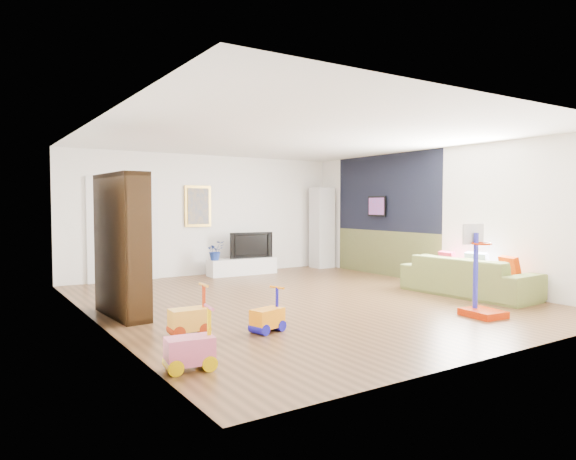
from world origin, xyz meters
TOP-DOWN VIEW (x-y plane):
  - floor at (0.00, 0.00)m, footprint 6.50×7.50m
  - ceiling at (0.00, 0.00)m, footprint 6.50×7.50m
  - wall_back at (0.00, 3.75)m, footprint 6.50×0.00m
  - wall_front at (0.00, -3.75)m, footprint 6.50×0.00m
  - wall_left at (-3.25, 0.00)m, footprint 0.00×7.50m
  - wall_right at (3.25, 0.00)m, footprint 0.00×7.50m
  - navy_accent at (3.23, 1.40)m, footprint 0.01×3.20m
  - olive_wainscot at (3.23, 1.40)m, footprint 0.01×3.20m
  - doorway at (-1.90, 3.71)m, footprint 1.45×0.06m
  - painting_back at (-0.25, 3.71)m, footprint 0.62×0.06m
  - artwork_right at (3.17, 1.60)m, footprint 0.04×0.56m
  - media_console at (0.62, 3.25)m, footprint 1.60×0.43m
  - tall_cabinet at (2.92, 3.33)m, footprint 0.48×0.48m
  - bookshelf at (-2.84, 0.37)m, footprint 0.44×1.41m
  - sofa at (2.68, -1.26)m, footprint 1.03×2.37m
  - basketball_hoop at (1.44, -2.46)m, footprint 0.51×0.60m
  - ride_on_yellow at (-2.46, -1.17)m, footprint 0.47×0.30m
  - ride_on_orange at (-1.58, -1.55)m, footprint 0.46×0.35m
  - ride_on_pink at (-2.96, -2.42)m, footprint 0.49×0.34m
  - child at (-2.04, 3.47)m, footprint 0.30×0.22m
  - tv at (0.84, 3.30)m, footprint 1.02×0.27m
  - vase_plant at (-0.06, 3.22)m, footprint 0.41×0.36m
  - pillow_left at (2.90, -1.90)m, footprint 0.21×0.40m
  - pillow_center at (2.92, -1.26)m, footprint 0.14×0.42m
  - pillow_right at (2.92, -0.61)m, footprint 0.13×0.36m

SIDE VIEW (x-z plane):
  - floor at x=0.00m, z-range 0.00..0.00m
  - media_console at x=0.62m, z-range 0.00..0.37m
  - ride_on_orange at x=-1.58m, z-range 0.00..0.55m
  - ride_on_pink at x=-2.96m, z-range 0.00..0.60m
  - ride_on_yellow at x=-2.46m, z-range 0.00..0.61m
  - sofa at x=2.68m, z-range 0.00..0.68m
  - child at x=-2.04m, z-range 0.00..0.77m
  - olive_wainscot at x=3.23m, z-range 0.00..1.00m
  - pillow_left at x=2.90m, z-range 0.34..0.73m
  - pillow_center at x=2.92m, z-range 0.33..0.74m
  - pillow_right at x=2.92m, z-range 0.36..0.71m
  - vase_plant at x=-0.06m, z-range 0.37..0.79m
  - basketball_hoop at x=1.44m, z-range 0.00..1.32m
  - tv at x=0.84m, z-range 0.37..0.96m
  - tall_cabinet at x=2.92m, z-range 0.00..2.01m
  - bookshelf at x=-2.84m, z-range 0.00..2.03m
  - doorway at x=-1.90m, z-range 0.00..2.10m
  - wall_back at x=0.00m, z-range 0.00..2.70m
  - wall_front at x=0.00m, z-range 0.00..2.70m
  - wall_left at x=-3.25m, z-range 0.00..2.70m
  - wall_right at x=3.25m, z-range 0.00..2.70m
  - artwork_right at x=3.17m, z-range 1.32..1.78m
  - painting_back at x=-0.25m, z-range 1.09..2.01m
  - navy_accent at x=3.23m, z-range 1.00..2.70m
  - ceiling at x=0.00m, z-range 2.70..2.70m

